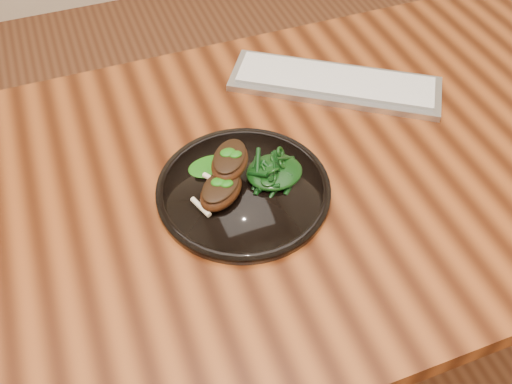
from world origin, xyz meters
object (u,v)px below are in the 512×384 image
at_px(lamb_chop_front, 221,190).
at_px(greens_heap, 274,169).
at_px(keyboard, 335,83).
at_px(desk, 242,212).
at_px(plate, 243,190).

distance_m(lamb_chop_front, greens_heap, 0.10).
height_order(greens_heap, keyboard, greens_heap).
bearing_deg(lamb_chop_front, desk, 39.19).
bearing_deg(desk, lamb_chop_front, -140.81).
height_order(plate, lamb_chop_front, lamb_chop_front).
bearing_deg(keyboard, desk, -146.05).
bearing_deg(desk, plate, -100.00).
distance_m(desk, keyboard, 0.33).
xyz_separation_m(desk, greens_heap, (0.05, -0.02, 0.11)).
distance_m(desk, lamb_chop_front, 0.13).
relative_size(lamb_chop_front, keyboard, 0.26).
bearing_deg(plate, desk, 80.00).
bearing_deg(keyboard, greens_heap, -136.60).
relative_size(plate, lamb_chop_front, 2.73).
bearing_deg(lamb_chop_front, keyboard, 34.79).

